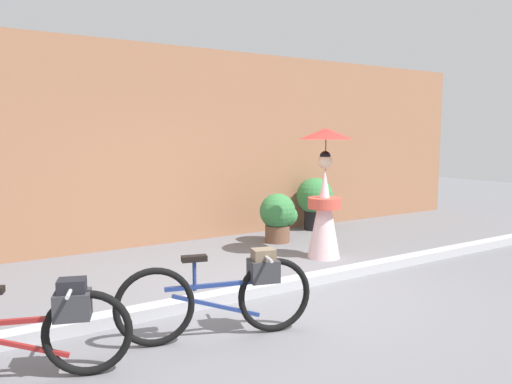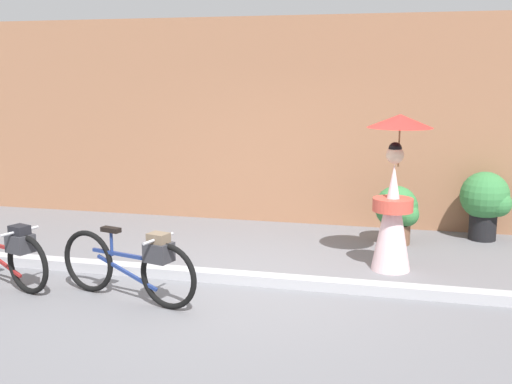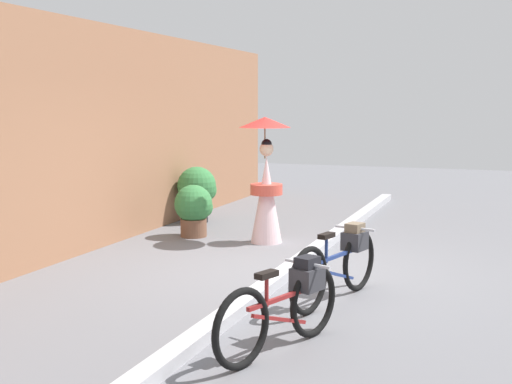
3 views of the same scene
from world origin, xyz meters
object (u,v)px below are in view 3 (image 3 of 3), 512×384
person_with_parasol (266,181)px  bicycle_far_side (286,304)px  bicycle_near_officer (339,262)px  potted_plant_by_door (195,208)px  potted_plant_small (198,190)px

person_with_parasol → bicycle_far_side: bearing=-158.2°
bicycle_near_officer → potted_plant_by_door: (2.67, 3.00, 0.04)m
bicycle_far_side → potted_plant_small: 6.51m
potted_plant_small → bicycle_near_officer: bearing=-137.9°
bicycle_near_officer → potted_plant_small: (3.91, 3.53, 0.17)m
potted_plant_by_door → potted_plant_small: potted_plant_small is taller
bicycle_near_officer → potted_plant_small: size_ratio=1.74×
bicycle_near_officer → person_with_parasol: person_with_parasol is taller
person_with_parasol → potted_plant_small: bearing=54.0°
bicycle_far_side → potted_plant_by_door: bearing=34.3°
bicycle_near_officer → bicycle_far_side: bearing=177.1°
bicycle_far_side → person_with_parasol: bearing=21.8°
bicycle_near_officer → bicycle_far_side: size_ratio=1.10×
bicycle_far_side → potted_plant_by_door: potted_plant_by_door is taller
bicycle_near_officer → potted_plant_by_door: potted_plant_by_door is taller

